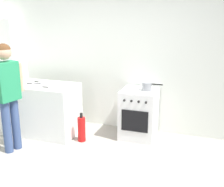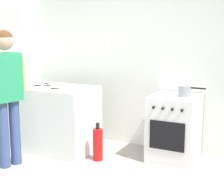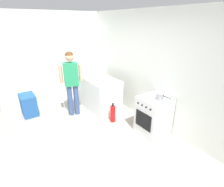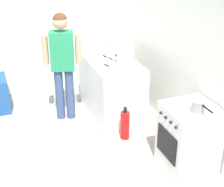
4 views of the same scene
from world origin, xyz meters
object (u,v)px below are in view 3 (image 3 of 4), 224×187
(recycling_crate_lower, at_px, (30,110))
(person, at_px, (71,78))
(oven_left, at_px, (153,115))
(knife_carving, at_px, (101,77))
(recycling_crate_upper, at_px, (28,100))
(knife_bread, at_px, (101,78))
(fire_extinguisher, at_px, (113,114))
(pot, at_px, (160,97))
(knife_utility, at_px, (96,77))
(knife_paring, at_px, (97,81))
(larder_cabinet, at_px, (96,65))

(recycling_crate_lower, bearing_deg, person, 56.10)
(oven_left, height_order, knife_carving, knife_carving)
(recycling_crate_lower, distance_m, recycling_crate_upper, 0.28)
(oven_left, height_order, recycling_crate_upper, oven_left)
(knife_carving, bearing_deg, oven_left, 8.85)
(knife_bread, bearing_deg, recycling_crate_lower, -113.91)
(oven_left, xyz_separation_m, fire_extinguisher, (-0.87, -0.48, -0.21))
(pot, bearing_deg, recycling_crate_lower, -140.36)
(person, xyz_separation_m, recycling_crate_upper, (-0.67, -0.99, -0.59))
(knife_bread, xyz_separation_m, person, (-0.12, -0.79, 0.10))
(oven_left, relative_size, knife_utility, 3.37)
(oven_left, height_order, fire_extinguisher, oven_left)
(knife_bread, distance_m, recycling_crate_upper, 2.00)
(oven_left, relative_size, knife_paring, 4.04)
(knife_paring, bearing_deg, pot, 17.94)
(knife_carving, bearing_deg, fire_extinguisher, -13.12)
(pot, distance_m, fire_extinguisher, 1.31)
(oven_left, xyz_separation_m, larder_cabinet, (-2.65, 0.10, 0.57))
(pot, bearing_deg, fire_extinguisher, -154.40)
(pot, bearing_deg, knife_carving, -171.79)
(oven_left, height_order, larder_cabinet, larder_cabinet)
(knife_utility, distance_m, knife_bread, 0.18)
(oven_left, xyz_separation_m, knife_utility, (-1.81, -0.41, 0.48))
(knife_utility, distance_m, recycling_crate_lower, 1.97)
(knife_paring, xyz_separation_m, larder_cabinet, (-1.13, 0.64, 0.09))
(knife_carving, xyz_separation_m, fire_extinguisher, (0.88, -0.21, -0.69))
(pot, bearing_deg, larder_cabinet, 177.84)
(knife_bread, distance_m, recycling_crate_lower, 2.09)
(recycling_crate_upper, xyz_separation_m, larder_cabinet, (-0.22, 2.22, 0.58))
(person, bearing_deg, recycling_crate_upper, -123.90)
(knife_carving, bearing_deg, person, -90.67)
(knife_paring, distance_m, larder_cabinet, 1.30)
(pot, xyz_separation_m, fire_extinguisher, (-0.99, -0.48, -0.70))
(oven_left, relative_size, person, 0.51)
(oven_left, xyz_separation_m, person, (-1.76, -1.12, 0.58))
(knife_paring, bearing_deg, person, -112.28)
(knife_carving, distance_m, knife_paring, 0.35)
(knife_utility, relative_size, recycling_crate_lower, 0.48)
(knife_bread, xyz_separation_m, larder_cabinet, (-1.01, 0.44, 0.10))
(knife_bread, height_order, recycling_crate_lower, knife_bread)
(person, bearing_deg, knife_carving, 89.33)
(pot, relative_size, knife_utility, 1.36)
(oven_left, xyz_separation_m, recycling_crate_lower, (-2.43, -2.11, -0.29))
(knife_utility, height_order, knife_carving, same)
(knife_utility, distance_m, larder_cabinet, 0.99)
(oven_left, relative_size, recycling_crate_lower, 1.63)
(knife_bread, bearing_deg, knife_paring, -58.81)
(pot, height_order, fire_extinguisher, pot)
(recycling_crate_lower, bearing_deg, pot, 39.64)
(person, xyz_separation_m, larder_cabinet, (-0.89, 1.23, -0.01))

